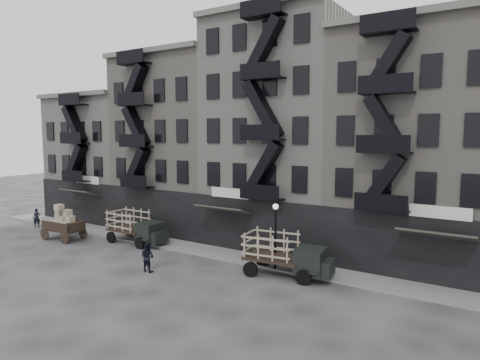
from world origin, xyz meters
The scene contains 13 objects.
ground centered at (0.00, 0.00, 0.00)m, with size 140.00×140.00×0.00m, color #38383A.
sidewalk centered at (0.00, 3.75, 0.07)m, with size 55.00×2.50×0.15m, color slate.
building_west centered at (-20.00, 9.83, 6.00)m, with size 10.00×11.35×13.20m.
building_midwest centered at (-10.00, 9.83, 7.50)m, with size 10.00×11.35×16.20m.
building_center centered at (0.00, 9.82, 8.50)m, with size 10.00×11.35×18.20m.
building_mideast centered at (10.00, 9.83, 7.50)m, with size 10.00×11.35×16.20m.
lamp_post centered at (3.00, 2.60, 2.78)m, with size 0.36×0.36×4.28m.
horse centered at (-18.50, 2.60, 0.84)m, with size 0.91×1.99×1.68m, color silver.
wagon centered at (-15.28, 0.25, 1.66)m, with size 3.50×1.97×2.91m.
stake_truck_west centered at (-9.34, 2.60, 1.48)m, with size 5.21×2.24×2.59m.
stake_truck_east centered at (3.99, 2.04, 1.52)m, with size 5.52×2.76×2.67m.
pedestrian_west centered at (-21.31, 1.72, 0.86)m, with size 0.63×0.41×1.73m, color black.
pedestrian_mid centered at (-3.65, -1.86, 0.93)m, with size 0.91×0.71×1.87m, color black.
Camera 1 is at (15.34, -20.55, 8.66)m, focal length 32.00 mm.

